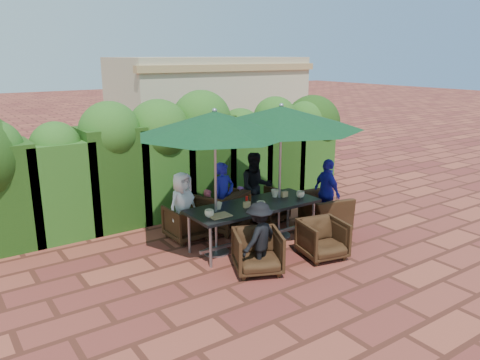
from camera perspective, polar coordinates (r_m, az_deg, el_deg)
ground at (r=8.38m, az=0.57°, el=-7.95°), size 80.00×80.00×0.00m
dining_table at (r=8.16m, az=1.68°, el=-3.51°), size 2.39×0.90×0.75m
umbrella_left at (r=7.47m, az=-3.11°, el=6.87°), size 2.52×2.52×2.46m
umbrella_right at (r=8.26m, az=5.03°, el=7.63°), size 2.87×2.87×2.46m
chair_far_left at (r=8.61m, az=-6.55°, el=-4.89°), size 0.70×0.66×0.70m
chair_far_mid at (r=8.97m, az=-2.35°, el=-3.48°), size 1.07×1.05×0.85m
chair_far_right at (r=9.46m, az=3.33°, el=-2.96°), size 0.82×0.79×0.71m
chair_near_left at (r=7.29m, az=2.16°, el=-8.47°), size 0.92×0.89×0.73m
chair_near_right at (r=7.90m, az=10.06°, el=-6.88°), size 0.80×0.77×0.70m
chair_end_right at (r=9.33m, az=10.12°, el=-3.00°), size 0.83×1.08×0.84m
adult_far_left at (r=8.53m, az=-7.01°, el=-3.14°), size 0.69×0.51×1.25m
adult_far_mid at (r=8.92m, az=-2.03°, el=-2.01°), size 0.52×0.45×1.31m
adult_far_right at (r=9.33m, az=1.93°, el=-0.93°), size 0.78×0.61×1.42m
adult_near_left at (r=7.20m, az=2.36°, el=-7.04°), size 0.79×0.53×1.13m
adult_end_right at (r=9.33m, az=10.57°, el=-1.47°), size 0.52×0.83×1.32m
child_left at (r=8.84m, az=-3.85°, el=-3.81°), size 0.31×0.25×0.84m
child_right at (r=9.21m, az=0.16°, el=-3.16°), size 0.30×0.25×0.79m
pedestrian_a at (r=12.33m, az=-3.85°, el=3.63°), size 1.61×0.69×1.69m
pedestrian_b at (r=12.94m, az=-1.97°, el=4.34°), size 0.94×0.71×1.75m
pedestrian_c at (r=13.48m, az=1.40°, el=4.46°), size 1.09×1.01×1.60m
cup_a at (r=7.52m, az=-3.76°, el=-4.09°), size 0.15×0.15×0.12m
cup_b at (r=7.88m, az=-2.65°, el=-3.17°), size 0.13×0.13×0.12m
cup_c at (r=7.92m, az=2.56°, el=-3.06°), size 0.16×0.16×0.13m
cup_d at (r=8.57m, az=4.28°, el=-1.63°), size 0.15×0.15×0.14m
cup_e at (r=8.58m, az=7.37°, el=-1.76°), size 0.15×0.15×0.12m
ketchup_bottle at (r=8.06m, az=0.82°, el=-2.55°), size 0.04×0.04×0.17m
sauce_bottle at (r=8.18m, az=1.23°, el=-2.29°), size 0.04×0.04×0.17m
serving_tray at (r=7.57m, az=-2.50°, el=-4.36°), size 0.35×0.25×0.02m
number_block_left at (r=7.98m, az=0.84°, el=-3.01°), size 0.12×0.06×0.10m
number_block_right at (r=8.60m, az=5.46°, el=-1.73°), size 0.12×0.06×0.10m
hedge_wall at (r=9.84m, az=-7.84°, el=3.56°), size 9.10×1.60×2.56m
building at (r=15.58m, az=-3.80°, el=8.86°), size 6.20×3.08×3.20m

